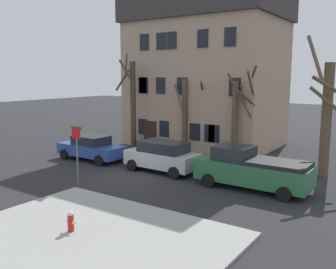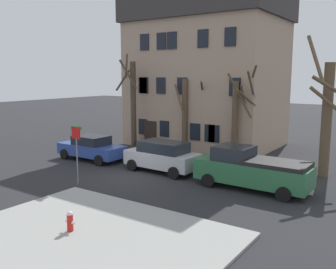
# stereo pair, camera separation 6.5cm
# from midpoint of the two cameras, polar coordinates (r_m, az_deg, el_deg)

# --- Properties ---
(ground_plane) EXTENTS (120.00, 120.00, 0.00)m
(ground_plane) POSITION_cam_midpoint_polar(r_m,az_deg,el_deg) (20.75, -5.95, -6.50)
(ground_plane) COLOR #262628
(sidewalk_slab) EXTENTS (9.50, 8.25, 0.12)m
(sidewalk_slab) POSITION_cam_midpoint_polar(r_m,az_deg,el_deg) (13.14, -13.78, -15.94)
(sidewalk_slab) COLOR #999993
(sidewalk_slab) RESTS_ON ground_plane
(building_main) EXTENTS (11.59, 8.36, 11.84)m
(building_main) POSITION_cam_midpoint_polar(r_m,az_deg,el_deg) (30.15, 5.85, 9.91)
(building_main) COLOR tan
(building_main) RESTS_ON ground_plane
(tree_bare_near) EXTENTS (1.90, 1.85, 7.14)m
(tree_bare_near) POSITION_cam_midpoint_polar(r_m,az_deg,el_deg) (27.99, -5.57, 4.91)
(tree_bare_near) COLOR #4C3D2D
(tree_bare_near) RESTS_ON ground_plane
(tree_bare_mid) EXTENTS (2.51, 2.49, 5.54)m
(tree_bare_mid) POSITION_cam_midpoint_polar(r_m,az_deg,el_deg) (26.52, 2.62, 3.30)
(tree_bare_mid) COLOR brown
(tree_bare_mid) RESTS_ON ground_plane
(tree_bare_far) EXTENTS (1.68, 2.68, 6.20)m
(tree_bare_far) POSITION_cam_midpoint_polar(r_m,az_deg,el_deg) (24.36, 10.51, 3.01)
(tree_bare_far) COLOR brown
(tree_bare_far) RESTS_ON ground_plane
(tree_bare_end) EXTENTS (2.85, 1.82, 7.71)m
(tree_bare_end) POSITION_cam_midpoint_polar(r_m,az_deg,el_deg) (21.91, 23.00, 2.72)
(tree_bare_end) COLOR brown
(tree_bare_end) RESTS_ON ground_plane
(car_blue_sedan) EXTENTS (4.78, 2.11, 1.62)m
(car_blue_sedan) POSITION_cam_midpoint_polar(r_m,az_deg,el_deg) (25.10, -11.74, -1.99)
(car_blue_sedan) COLOR #2D4799
(car_blue_sedan) RESTS_ON ground_plane
(car_silver_wagon) EXTENTS (4.46, 2.18, 1.78)m
(car_silver_wagon) POSITION_cam_midpoint_polar(r_m,az_deg,el_deg) (21.60, -0.94, -3.30)
(car_silver_wagon) COLOR #B7BABF
(car_silver_wagon) RESTS_ON ground_plane
(pickup_truck_green) EXTENTS (5.62, 2.27, 2.04)m
(pickup_truck_green) POSITION_cam_midpoint_polar(r_m,az_deg,el_deg) (18.81, 12.57, -5.20)
(pickup_truck_green) COLOR #2D6B42
(pickup_truck_green) RESTS_ON ground_plane
(fire_hydrant) EXTENTS (0.42, 0.22, 0.73)m
(fire_hydrant) POSITION_cam_midpoint_polar(r_m,az_deg,el_deg) (13.84, -14.83, -12.69)
(fire_hydrant) COLOR red
(fire_hydrant) RESTS_ON sidewalk_slab
(street_sign_pole) EXTENTS (0.76, 0.07, 3.04)m
(street_sign_pole) POSITION_cam_midpoint_polar(r_m,az_deg,el_deg) (19.28, -13.93, -1.48)
(street_sign_pole) COLOR slate
(street_sign_pole) RESTS_ON ground_plane
(bicycle_leaning) EXTENTS (1.75, 0.17, 1.03)m
(bicycle_leaning) POSITION_cam_midpoint_polar(r_m,az_deg,el_deg) (27.56, -3.89, -1.79)
(bicycle_leaning) COLOR black
(bicycle_leaning) RESTS_ON ground_plane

